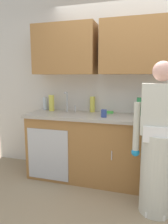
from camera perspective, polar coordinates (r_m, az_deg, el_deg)
ground_plane at (r=2.55m, az=12.25°, el=-25.66°), size 9.00×9.00×0.00m
kitchen_wall_with_uppers at (r=3.09m, az=12.10°, el=9.57°), size 4.80×0.44×2.70m
counter_cabinet at (r=3.04m, az=3.01°, el=-9.94°), size 1.90×0.62×0.90m
countertop at (r=2.92m, az=3.15°, el=-1.19°), size 1.96×0.66×0.04m
sink at (r=3.05m, az=-4.86°, el=-0.63°), size 0.50×0.36×0.35m
person_at_sink at (r=2.36m, az=19.51°, el=-10.07°), size 0.55×0.34×1.62m
bottle_soap at (r=3.02m, az=18.28°, el=1.39°), size 0.06×0.06×0.24m
bottle_cleaner_spray at (r=3.15m, az=2.28°, el=2.11°), size 0.08×0.08×0.23m
bottle_water_short at (r=2.98m, az=14.75°, el=1.49°), size 0.07×0.07×0.24m
bottle_water_tall at (r=3.28m, az=-8.86°, el=2.44°), size 0.08×0.08×0.25m
bottle_dish_liquid at (r=3.42m, az=-10.52°, el=2.33°), size 0.07×0.07×0.20m
cup_by_sink at (r=2.76m, az=5.43°, el=-0.36°), size 0.08×0.08×0.10m
knife_on_counter at (r=2.73m, az=20.31°, el=-2.06°), size 0.21×0.16×0.01m
sponge at (r=3.07m, az=6.92°, el=-0.06°), size 0.11×0.07×0.03m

